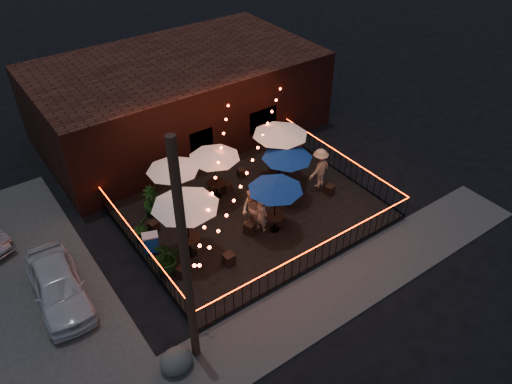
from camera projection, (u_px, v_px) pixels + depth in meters
ground at (281, 240)px, 19.95m from camera, size 110.00×110.00×0.00m
patio at (252, 213)px, 21.20m from camera, size 10.00×8.00×0.15m
sidewalk at (337, 290)px, 17.84m from camera, size 18.00×2.50×0.05m
brick_building at (178, 96)px, 25.67m from camera, size 14.00×8.00×4.00m
utility_pole at (186, 264)px, 13.35m from camera, size 0.26×0.26×8.00m
fence_front at (315, 257)px, 18.26m from camera, size 10.00×0.04×1.04m
fence_left at (142, 251)px, 18.53m from camera, size 0.04×8.00×1.04m
fence_right at (340, 163)px, 23.16m from camera, size 0.04×8.00×1.04m
festoon_lights at (235, 178)px, 19.06m from camera, size 10.02×8.72×1.32m
cafe_table_0 at (185, 203)px, 17.63m from camera, size 3.07×3.07×2.73m
cafe_table_1 at (173, 167)px, 19.95m from camera, size 2.83×2.83×2.38m
cafe_table_2 at (275, 187)px, 18.93m from camera, size 2.39×2.39×2.38m
cafe_table_3 at (214, 155)px, 20.66m from camera, size 2.26×2.26×2.40m
cafe_table_4 at (287, 155)px, 20.69m from camera, size 2.61×2.61×2.37m
cafe_table_5 at (280, 132)px, 21.61m from camera, size 3.21×3.21×2.70m
bistro_chair_0 at (182, 272)px, 18.09m from camera, size 0.45×0.45×0.41m
bistro_chair_1 at (229, 259)px, 18.59m from camera, size 0.40×0.40×0.45m
bistro_chair_2 at (153, 226)px, 20.08m from camera, size 0.44×0.44×0.42m
bistro_chair_3 at (180, 216)px, 20.57m from camera, size 0.46×0.46×0.44m
bistro_chair_4 at (250, 228)px, 19.96m from camera, size 0.51×0.51×0.47m
bistro_chair_5 at (281, 220)px, 20.39m from camera, size 0.46×0.46×0.41m
bistro_chair_6 at (227, 188)px, 22.16m from camera, size 0.42×0.42×0.42m
bistro_chair_7 at (241, 173)px, 23.09m from camera, size 0.39×0.39×0.40m
bistro_chair_8 at (292, 202)px, 21.33m from camera, size 0.38×0.38×0.44m
bistro_chair_9 at (330, 190)px, 22.03m from camera, size 0.46×0.46×0.43m
bistro_chair_10 at (274, 167)px, 23.44m from camera, size 0.40×0.40×0.44m
bistro_chair_11 at (297, 149)px, 24.66m from camera, size 0.48×0.48×0.44m
patron_a at (261, 214)px, 19.80m from camera, size 0.56×0.66×1.55m
patron_b at (252, 210)px, 19.73m from camera, size 0.78×0.97×1.89m
patron_c at (320, 168)px, 22.07m from camera, size 1.34×0.92×1.90m
potted_shrub_a at (167, 258)px, 18.06m from camera, size 1.32×1.20×1.29m
potted_shrub_b at (142, 227)px, 19.44m from camera, size 0.74×0.64×1.19m
potted_shrub_c at (152, 201)px, 20.65m from camera, size 0.84×0.84×1.32m
cooler at (151, 243)px, 19.04m from camera, size 0.71×0.61×0.79m
boulder at (176, 361)px, 15.13m from camera, size 1.06×0.94×0.75m
car_white at (58, 286)px, 17.11m from camera, size 1.93×4.21×1.40m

